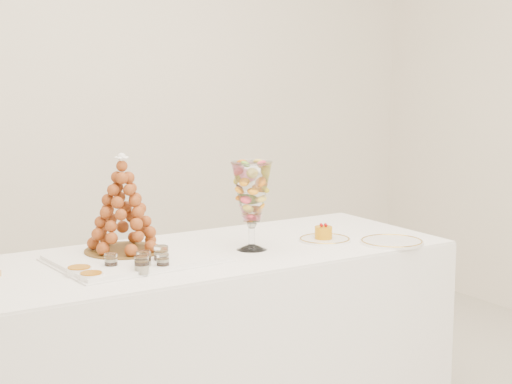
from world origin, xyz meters
TOP-DOWN VIEW (x-y plane):
  - buffet_table at (-0.10, 0.36)m, footprint 1.97×0.80m
  - lace_tray at (-0.41, 0.36)m, footprint 0.62×0.48m
  - macaron_vase at (0.07, 0.30)m, footprint 0.16×0.16m
  - cake_plate at (0.41, 0.27)m, footprint 0.22×0.22m
  - spare_plate at (0.63, 0.09)m, footprint 0.26×0.26m
  - verrine_a at (-0.55, 0.27)m, footprint 0.06×0.06m
  - verrine_b at (-0.45, 0.21)m, footprint 0.06×0.06m
  - verrine_c at (-0.35, 0.25)m, footprint 0.07×0.07m
  - verrine_d at (-0.48, 0.15)m, footprint 0.06×0.06m
  - verrine_e at (-0.39, 0.17)m, footprint 0.06×0.06m
  - ramekin_back at (-0.67, 0.27)m, footprint 0.09×0.09m
  - ramekin_front at (-0.66, 0.17)m, footprint 0.09×0.09m
  - croquembouche at (-0.42, 0.46)m, footprint 0.33×0.33m
  - mousse_cake at (0.41, 0.27)m, footprint 0.07×0.07m

SIDE VIEW (x-z plane):
  - buffet_table at x=-0.10m, z-range 0.00..0.74m
  - cake_plate at x=0.41m, z-range 0.74..0.75m
  - spare_plate at x=0.63m, z-range 0.74..0.76m
  - lace_tray at x=-0.41m, z-range 0.74..0.76m
  - ramekin_front at x=-0.66m, z-range 0.74..0.77m
  - ramekin_back at x=-0.67m, z-range 0.74..0.77m
  - verrine_e at x=-0.39m, z-range 0.74..0.81m
  - verrine_a at x=-0.55m, z-range 0.74..0.81m
  - verrine_d at x=-0.48m, z-range 0.74..0.82m
  - verrine_c at x=-0.35m, z-range 0.74..0.82m
  - verrine_b at x=-0.45m, z-range 0.74..0.82m
  - mousse_cake at x=0.41m, z-range 0.75..0.81m
  - croquembouche at x=-0.42m, z-range 0.76..1.14m
  - macaron_vase at x=0.07m, z-range 0.80..1.15m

